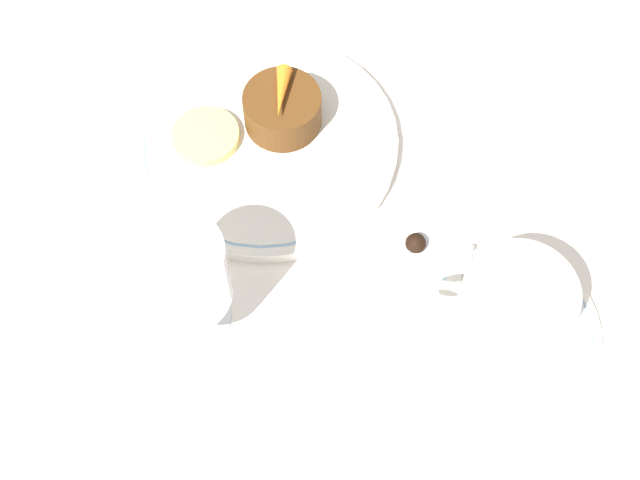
{
  "coord_description": "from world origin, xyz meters",
  "views": [
    {
      "loc": [
        -0.14,
        0.41,
        0.71
      ],
      "look_at": [
        -0.06,
        0.06,
        0.04
      ],
      "focal_mm": 50.0,
      "sensor_mm": 36.0,
      "label": 1
    }
  ],
  "objects_px": {
    "wine_glass": "(181,277)",
    "dessert_cake": "(285,110)",
    "fork": "(445,190)",
    "coffee_cup": "(514,307)",
    "dinner_plate": "(266,142)"
  },
  "relations": [
    {
      "from": "dinner_plate",
      "to": "wine_glass",
      "type": "distance_m",
      "value": 0.2
    },
    {
      "from": "wine_glass",
      "to": "dessert_cake",
      "type": "xyz_separation_m",
      "value": [
        -0.03,
        -0.21,
        -0.05
      ]
    },
    {
      "from": "dinner_plate",
      "to": "dessert_cake",
      "type": "distance_m",
      "value": 0.04
    },
    {
      "from": "fork",
      "to": "dessert_cake",
      "type": "xyz_separation_m",
      "value": [
        0.16,
        -0.04,
        0.03
      ]
    },
    {
      "from": "fork",
      "to": "coffee_cup",
      "type": "bearing_deg",
      "value": 119.22
    },
    {
      "from": "dessert_cake",
      "to": "fork",
      "type": "bearing_deg",
      "value": 167.13
    },
    {
      "from": "dinner_plate",
      "to": "dessert_cake",
      "type": "height_order",
      "value": "dessert_cake"
    },
    {
      "from": "dinner_plate",
      "to": "coffee_cup",
      "type": "xyz_separation_m",
      "value": [
        -0.24,
        0.14,
        0.04
      ]
    },
    {
      "from": "wine_glass",
      "to": "dessert_cake",
      "type": "relative_size",
      "value": 1.67
    },
    {
      "from": "dinner_plate",
      "to": "wine_glass",
      "type": "height_order",
      "value": "wine_glass"
    },
    {
      "from": "coffee_cup",
      "to": "fork",
      "type": "relative_size",
      "value": 0.64
    },
    {
      "from": "coffee_cup",
      "to": "wine_glass",
      "type": "bearing_deg",
      "value": 9.96
    },
    {
      "from": "wine_glass",
      "to": "fork",
      "type": "relative_size",
      "value": 0.66
    },
    {
      "from": "dinner_plate",
      "to": "coffee_cup",
      "type": "height_order",
      "value": "coffee_cup"
    },
    {
      "from": "wine_glass",
      "to": "dessert_cake",
      "type": "distance_m",
      "value": 0.21
    }
  ]
}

